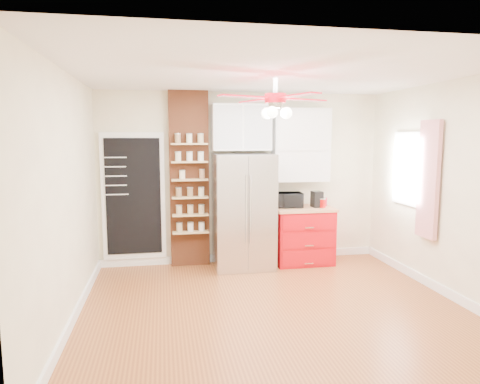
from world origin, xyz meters
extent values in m
plane|color=#965526|center=(0.00, 0.00, 0.00)|extent=(4.50, 4.50, 0.00)
plane|color=white|center=(0.00, 0.00, 2.70)|extent=(4.50, 4.50, 0.00)
cube|color=#F7F2C7|center=(0.00, 2.00, 1.35)|extent=(4.50, 0.02, 2.70)
cube|color=#F7F2C7|center=(0.00, -2.00, 1.35)|extent=(4.50, 0.02, 2.70)
cube|color=#F7F2C7|center=(-2.25, 0.00, 1.35)|extent=(0.02, 4.00, 2.70)
cube|color=#F7F2C7|center=(2.25, 0.00, 1.35)|extent=(0.02, 4.00, 2.70)
cube|color=white|center=(-1.70, 1.97, 1.10)|extent=(0.95, 0.04, 1.95)
cube|color=black|center=(-1.70, 1.95, 1.10)|extent=(0.82, 0.02, 1.78)
cube|color=brown|center=(-0.85, 1.92, 1.35)|extent=(0.60, 0.16, 2.70)
cube|color=silver|center=(-0.05, 1.63, 0.88)|extent=(0.90, 0.70, 1.75)
cube|color=white|center=(-0.05, 1.82, 2.15)|extent=(0.90, 0.35, 0.70)
cube|color=#BA0811|center=(0.92, 1.68, 0.43)|extent=(0.90, 0.60, 0.86)
cube|color=tan|center=(0.92, 1.68, 0.88)|extent=(0.94, 0.64, 0.04)
cube|color=white|center=(0.92, 1.85, 1.88)|extent=(0.90, 0.30, 1.15)
cube|color=white|center=(2.23, 0.90, 1.55)|extent=(0.04, 0.75, 1.05)
cube|color=red|center=(2.18, 0.35, 1.45)|extent=(0.06, 0.40, 1.55)
cylinder|color=silver|center=(0.00, 0.00, 2.55)|extent=(0.05, 0.05, 0.20)
cylinder|color=#A80A17|center=(0.00, 0.00, 2.43)|extent=(0.24, 0.24, 0.10)
sphere|color=white|center=(0.00, 0.00, 2.27)|extent=(0.13, 0.13, 0.13)
imported|color=black|center=(0.69, 1.72, 1.02)|extent=(0.44, 0.31, 0.24)
cube|color=black|center=(1.14, 1.66, 1.03)|extent=(0.16, 0.20, 0.25)
cylinder|color=#A10908|center=(1.20, 1.60, 0.97)|extent=(0.12, 0.12, 0.13)
cylinder|color=#B60A25|center=(1.29, 1.75, 0.97)|extent=(0.12, 0.12, 0.14)
cylinder|color=beige|center=(-0.96, 1.80, 1.43)|extent=(0.11, 0.11, 0.12)
cylinder|color=#9C6C4F|center=(-0.66, 1.80, 1.44)|extent=(0.11, 0.11, 0.13)
camera|label=1|loc=(-1.25, -4.70, 2.00)|focal=32.00mm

